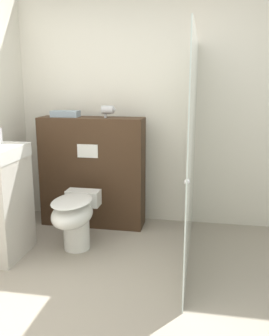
{
  "coord_description": "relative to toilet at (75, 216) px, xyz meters",
  "views": [
    {
      "loc": [
        0.75,
        -2.24,
        1.56
      ],
      "look_at": [
        0.13,
        1.1,
        0.77
      ],
      "focal_mm": 40.0,
      "sensor_mm": 36.0,
      "label": 1
    }
  ],
  "objects": [
    {
      "name": "ground_plane",
      "position": [
        0.4,
        -0.9,
        -0.34
      ],
      "size": [
        12.0,
        12.0,
        0.0
      ],
      "primitive_type": "plane",
      "color": "#9E9384"
    },
    {
      "name": "wall_back",
      "position": [
        0.4,
        0.97,
        0.91
      ],
      "size": [
        8.0,
        0.06,
        2.5
      ],
      "color": "silver",
      "rests_on": "ground_plane"
    },
    {
      "name": "partition_panel",
      "position": [
        -0.03,
        0.69,
        0.26
      ],
      "size": [
        1.12,
        0.32,
        1.19
      ],
      "color": "#3D2819",
      "rests_on": "ground_plane"
    },
    {
      "name": "shower_glass",
      "position": [
        1.06,
        0.06,
        0.64
      ],
      "size": [
        0.04,
        1.76,
        1.94
      ],
      "color": "silver",
      "rests_on": "ground_plane"
    },
    {
      "name": "toilet",
      "position": [
        0.0,
        0.0,
        0.0
      ],
      "size": [
        0.36,
        0.67,
        0.52
      ],
      "color": "white",
      "rests_on": "ground_plane"
    },
    {
      "name": "hair_drier",
      "position": [
        0.17,
        0.67,
        0.94
      ],
      "size": [
        0.15,
        0.09,
        0.13
      ],
      "color": "#B7B7BC",
      "rests_on": "partition_panel"
    },
    {
      "name": "folded_towel",
      "position": [
        -0.31,
        0.68,
        0.89
      ],
      "size": [
        0.3,
        0.15,
        0.07
      ],
      "color": "#8C9EAD",
      "rests_on": "partition_panel"
    }
  ]
}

